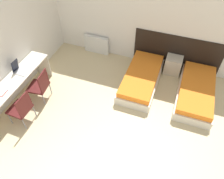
{
  "coord_description": "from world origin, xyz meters",
  "views": [
    {
      "loc": [
        1.26,
        -0.96,
        4.45
      ],
      "look_at": [
        0.0,
        2.49,
        0.55
      ],
      "focal_mm": 35.0,
      "sensor_mm": 36.0,
      "label": 1
    }
  ],
  "objects_px": {
    "nightstand": "(173,65)",
    "chair_near_laptop": "(40,85)",
    "bed_near_window": "(141,78)",
    "laptop": "(19,70)",
    "bed_near_door": "(196,92)",
    "chair_near_notebook": "(21,108)"
  },
  "relations": [
    {
      "from": "nightstand",
      "to": "chair_near_laptop",
      "type": "distance_m",
      "value": 3.78
    },
    {
      "from": "bed_near_window",
      "to": "laptop",
      "type": "height_order",
      "value": "laptop"
    },
    {
      "from": "chair_near_laptop",
      "to": "laptop",
      "type": "bearing_deg",
      "value": 171.66
    },
    {
      "from": "bed_near_door",
      "to": "chair_near_laptop",
      "type": "xyz_separation_m",
      "value": [
        -3.79,
        -1.44,
        0.3
      ]
    },
    {
      "from": "nightstand",
      "to": "chair_near_notebook",
      "type": "xyz_separation_m",
      "value": [
        -3.05,
        -3.01,
        0.23
      ]
    },
    {
      "from": "laptop",
      "to": "bed_near_window",
      "type": "bearing_deg",
      "value": 28.23
    },
    {
      "from": "bed_near_window",
      "to": "nightstand",
      "type": "distance_m",
      "value": 1.09
    },
    {
      "from": "chair_near_notebook",
      "to": "chair_near_laptop",
      "type": "bearing_deg",
      "value": 91.55
    },
    {
      "from": "bed_near_window",
      "to": "chair_near_laptop",
      "type": "height_order",
      "value": "chair_near_laptop"
    },
    {
      "from": "chair_near_notebook",
      "to": "laptop",
      "type": "xyz_separation_m",
      "value": [
        -0.51,
        0.8,
        0.35
      ]
    },
    {
      "from": "nightstand",
      "to": "chair_near_notebook",
      "type": "distance_m",
      "value": 4.29
    },
    {
      "from": "laptop",
      "to": "chair_near_laptop",
      "type": "bearing_deg",
      "value": -0.39
    },
    {
      "from": "bed_near_window",
      "to": "laptop",
      "type": "xyz_separation_m",
      "value": [
        -2.82,
        -1.42,
        0.65
      ]
    },
    {
      "from": "bed_near_window",
      "to": "laptop",
      "type": "distance_m",
      "value": 3.22
    },
    {
      "from": "bed_near_door",
      "to": "nightstand",
      "type": "bearing_deg",
      "value": 133.2
    },
    {
      "from": "chair_near_laptop",
      "to": "bed_near_door",
      "type": "bearing_deg",
      "value": 14.3
    },
    {
      "from": "chair_near_notebook",
      "to": "laptop",
      "type": "bearing_deg",
      "value": 124.33
    },
    {
      "from": "bed_near_window",
      "to": "bed_near_door",
      "type": "bearing_deg",
      "value": 0.0
    },
    {
      "from": "bed_near_door",
      "to": "chair_near_notebook",
      "type": "xyz_separation_m",
      "value": [
        -3.79,
        -2.22,
        0.3
      ]
    },
    {
      "from": "bed_near_window",
      "to": "chair_near_laptop",
      "type": "xyz_separation_m",
      "value": [
        -2.3,
        -1.44,
        0.3
      ]
    },
    {
      "from": "nightstand",
      "to": "laptop",
      "type": "xyz_separation_m",
      "value": [
        -3.56,
        -2.21,
        0.58
      ]
    },
    {
      "from": "bed_near_door",
      "to": "chair_near_laptop",
      "type": "height_order",
      "value": "chair_near_laptop"
    }
  ]
}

